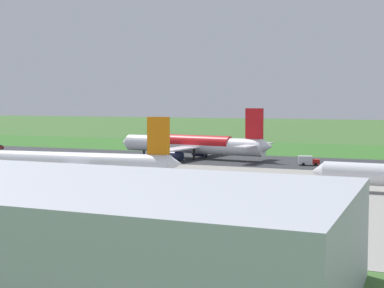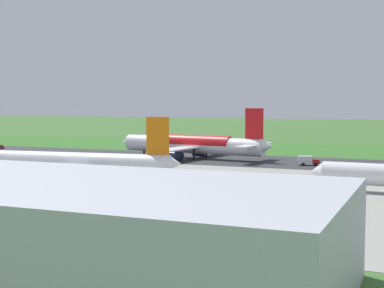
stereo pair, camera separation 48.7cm
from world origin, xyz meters
name	(u,v)px [view 1 (the left image)]	position (x,y,z in m)	size (l,w,h in m)	color
ground_plane	(166,157)	(0.00, 0.00, 0.00)	(800.00, 800.00, 0.00)	#3D662D
runway_asphalt	(166,157)	(0.00, 0.00, 0.03)	(600.00, 34.20, 0.06)	#2D3033
apron_concrete	(80,175)	(0.00, 48.72, 0.03)	(440.00, 110.00, 0.05)	gray
grass_verge_foreground	(206,149)	(0.00, -35.36, 0.02)	(600.00, 80.00, 0.04)	#346B27
airliner_main	(193,145)	(-9.44, 0.05, 4.35)	(54.10, 44.41, 15.88)	white
airliner_parked_mid	(80,162)	(-3.91, 54.84, 3.96)	(49.73, 40.76, 14.51)	white
service_truck_baggage	(308,160)	(-46.52, 6.17, 1.40)	(6.18, 3.65, 2.65)	#B21914
no_stopping_sign	(187,143)	(9.23, -39.59, 1.47)	(0.60, 0.10, 2.47)	slate
traffic_cone_orange	(168,146)	(16.87, -37.90, 0.28)	(0.40, 0.40, 0.55)	orange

